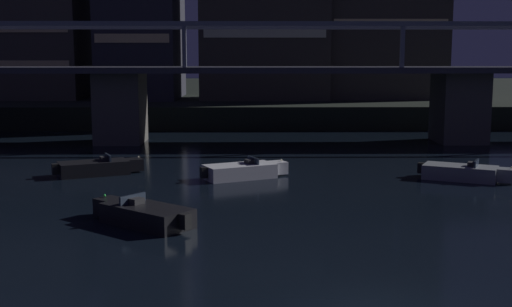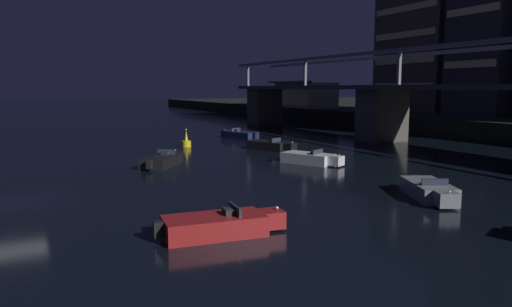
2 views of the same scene
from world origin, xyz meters
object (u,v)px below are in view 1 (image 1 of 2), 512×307
Objects in this scene: river_bridge at (291,89)px; speedboat_mid_left at (243,171)px; speedboat_near_center at (143,214)px; speedboat_far_left at (97,168)px; speedboat_mid_center at (464,173)px; tower_west_low at (22,11)px.

river_bridge is 16.48m from speedboat_mid_left.
speedboat_near_center is 12.29m from speedboat_far_left.
speedboat_far_left is (-20.78, 1.91, 0.00)m from speedboat_mid_center.
speedboat_mid_left and speedboat_far_left have the same top height.
river_bridge is 35.44m from tower_west_low.
speedboat_mid_left is at bearing 176.75° from speedboat_mid_center.
speedboat_mid_left is at bearing 68.58° from speedboat_near_center.
tower_west_low is 3.88× the size of speedboat_mid_left.
speedboat_far_left is (15.68, -35.02, -11.31)m from tower_west_low.
speedboat_near_center is (20.14, -46.47, -11.31)m from tower_west_low.
river_bridge reaches higher than speedboat_mid_left.
speedboat_mid_center is at bearing -5.25° from speedboat_far_left.
speedboat_far_left is at bearing 111.30° from speedboat_near_center.
speedboat_mid_left is (4.02, 10.24, 0.00)m from speedboat_near_center.
speedboat_mid_left is at bearing -56.30° from tower_west_low.
speedboat_far_left is (-12.16, -14.40, -3.80)m from river_bridge.
tower_west_low is (-27.83, 20.62, 7.51)m from river_bridge.
speedboat_mid_left is 12.32m from speedboat_mid_center.
river_bridge reaches higher than speedboat_mid_center.
tower_west_low is at bearing 143.47° from river_bridge.
tower_west_low reaches higher than speedboat_mid_left.
speedboat_near_center is at bearing -111.42° from speedboat_mid_left.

